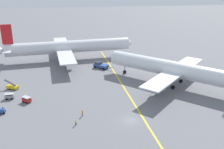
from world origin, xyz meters
name	(u,v)px	position (x,y,z in m)	size (l,w,h in m)	color
ground_plane	(131,120)	(0.00, 0.00, 0.00)	(600.00, 600.00, 0.00)	slate
taxiway_stripe	(133,103)	(3.10, 10.00, 0.00)	(0.50, 120.00, 0.01)	yellow
airliner_at_gate_left	(68,47)	(-16.08, 58.00, 5.81)	(60.73, 48.27, 17.01)	silver
airliner_being_pushed	(170,69)	(18.86, 22.35, 5.70)	(40.76, 40.21, 16.60)	white
pushback_tug	(101,65)	(-3.01, 43.57, 1.16)	(7.89, 7.43, 2.76)	#2D4C8C
gse_baggage_cart_trailing	(10,96)	(-33.92, 18.31, 0.86)	(2.80, 1.71, 1.71)	gray
gse_belt_loader_portside	(12,87)	(-34.60, 26.14, 0.83)	(4.93, 3.47, 3.02)	gold
gse_baggage_cart_near_cluster	(27,100)	(-28.35, 15.06, 0.86)	(3.10, 2.98, 1.71)	red
gse_gpu_cart_small	(1,111)	(-34.17, 9.01, 0.79)	(2.23, 1.77, 1.90)	#2D5199
ground_crew_marshaller_foreground	(76,122)	(-14.10, -0.16, 0.82)	(0.36, 0.50, 1.59)	black
ground_crew_ramp_agent_by_cones	(82,113)	(-12.30, 4.17, 0.88)	(0.42, 0.42, 1.69)	#4C4C51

